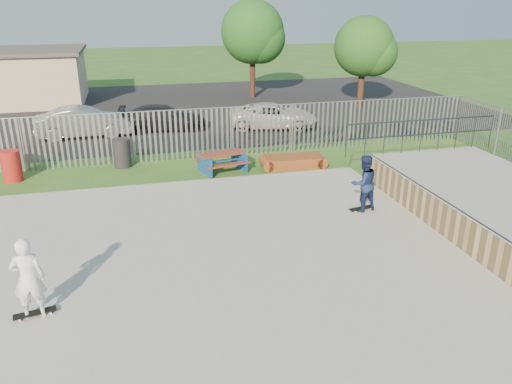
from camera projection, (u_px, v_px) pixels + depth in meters
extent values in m
plane|color=#2B6020|center=(156.00, 278.00, 11.49)|extent=(120.00, 120.00, 0.00)
cube|color=#A09F9A|center=(155.00, 275.00, 11.46)|extent=(15.00, 12.00, 0.15)
cube|color=tan|center=(487.00, 203.00, 14.35)|extent=(4.00, 7.00, 1.05)
cube|color=#9E9E99|center=(490.00, 185.00, 14.16)|extent=(4.05, 7.05, 0.04)
cylinder|color=#383A3F|center=(428.00, 191.00, 13.71)|extent=(0.06, 7.00, 0.06)
cube|color=maroon|center=(222.00, 154.00, 18.35)|extent=(1.79, 1.04, 0.06)
cube|color=maroon|center=(229.00, 165.00, 17.99)|extent=(1.70, 0.66, 0.05)
cube|color=maroon|center=(216.00, 157.00, 18.91)|extent=(1.70, 0.66, 0.05)
cube|color=navy|center=(222.00, 162.00, 18.48)|extent=(1.76, 1.63, 0.69)
cube|color=brown|center=(293.00, 162.00, 19.02)|extent=(2.13, 1.17, 0.41)
cylinder|color=#AC1E1A|center=(11.00, 166.00, 17.43)|extent=(0.66, 0.66, 1.09)
cylinder|color=black|center=(122.00, 153.00, 18.91)|extent=(0.65, 0.65, 1.08)
cube|color=black|center=(136.00, 110.00, 28.67)|extent=(40.00, 18.00, 0.02)
imported|color=#B6B6BB|center=(84.00, 122.00, 22.87)|extent=(4.31, 1.69, 1.40)
imported|color=black|center=(163.00, 118.00, 24.16)|extent=(4.23, 1.98, 1.20)
imported|color=silver|center=(273.00, 116.00, 24.59)|extent=(4.68, 2.95, 1.20)
cylinder|color=#3D2318|center=(253.00, 70.00, 31.81)|extent=(0.34, 0.34, 3.50)
sphere|color=#1F501B|center=(252.00, 32.00, 30.96)|extent=(3.92, 3.92, 3.92)
cylinder|color=#44271B|center=(361.00, 82.00, 28.80)|extent=(0.36, 0.36, 3.00)
sphere|color=#234E1B|center=(364.00, 46.00, 28.07)|extent=(3.36, 3.36, 3.36)
cube|color=black|center=(361.00, 208.00, 14.78)|extent=(0.82, 0.36, 0.02)
cube|color=black|center=(35.00, 313.00, 9.85)|extent=(0.82, 0.35, 0.02)
imported|color=#162246|center=(364.00, 183.00, 14.50)|extent=(0.94, 0.79, 1.70)
imported|color=white|center=(28.00, 278.00, 9.56)|extent=(0.63, 0.42, 1.70)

